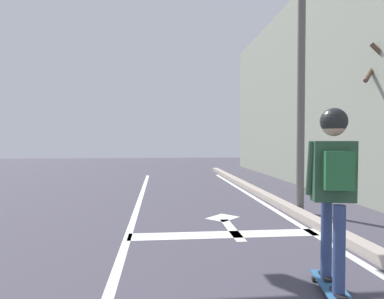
% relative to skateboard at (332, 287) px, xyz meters
% --- Properties ---
extents(lane_line_center, '(0.12, 20.00, 0.01)m').
position_rel_skateboard_xyz_m(lane_line_center, '(-2.17, 1.24, -0.06)').
color(lane_line_center, silver).
rests_on(lane_line_center, ground).
extents(lane_line_curbside, '(0.12, 20.00, 0.01)m').
position_rel_skateboard_xyz_m(lane_line_curbside, '(0.79, 1.24, -0.06)').
color(lane_line_curbside, silver).
rests_on(lane_line_curbside, ground).
extents(stop_bar, '(3.11, 0.40, 0.01)m').
position_rel_skateboard_xyz_m(stop_bar, '(-0.62, 2.15, -0.06)').
color(stop_bar, silver).
rests_on(stop_bar, ground).
extents(lane_arrow_stem, '(0.16, 1.40, 0.01)m').
position_rel_skateboard_xyz_m(lane_arrow_stem, '(-0.46, 2.45, -0.06)').
color(lane_arrow_stem, silver).
rests_on(lane_arrow_stem, ground).
extents(lane_arrow_head, '(0.71, 0.71, 0.01)m').
position_rel_skateboard_xyz_m(lane_arrow_head, '(-0.46, 3.30, -0.06)').
color(lane_arrow_head, silver).
rests_on(lane_arrow_head, ground).
extents(curb_strip, '(0.24, 24.00, 0.14)m').
position_rel_skateboard_xyz_m(curb_strip, '(1.04, 1.24, 0.00)').
color(curb_strip, '#A6988D').
rests_on(curb_strip, ground).
extents(skateboard, '(0.37, 0.88, 0.08)m').
position_rel_skateboard_xyz_m(skateboard, '(0.00, 0.00, 0.00)').
color(skateboard, '#2D5E8C').
rests_on(skateboard, ground).
extents(skater, '(0.47, 0.64, 1.74)m').
position_rel_skateboard_xyz_m(skater, '(-0.00, -0.01, 1.13)').
color(skater, navy).
rests_on(skater, skateboard).
extents(traffic_signal_mast, '(5.41, 0.34, 5.76)m').
position_rel_skateboard_xyz_m(traffic_signal_mast, '(-0.31, 3.65, 4.12)').
color(traffic_signal_mast, '#5F5B57').
rests_on(traffic_signal_mast, ground).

